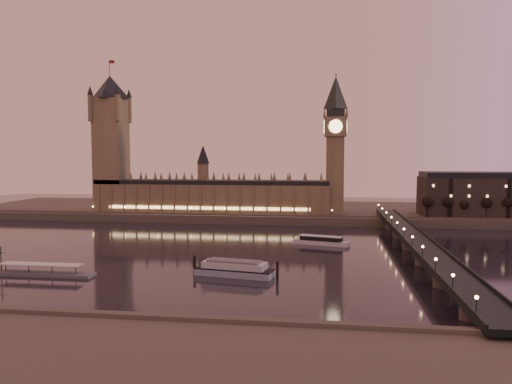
% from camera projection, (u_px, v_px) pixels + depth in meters
% --- Properties ---
extents(ground, '(700.00, 700.00, 0.00)m').
position_uv_depth(ground, '(233.00, 252.00, 259.69)').
color(ground, black).
rests_on(ground, ground).
extents(far_embankment, '(560.00, 130.00, 6.00)m').
position_uv_depth(far_embankment, '(304.00, 212.00, 418.31)').
color(far_embankment, '#423D35').
rests_on(far_embankment, ground).
extents(palace_of_westminster, '(180.00, 26.62, 52.00)m').
position_uv_depth(palace_of_westminster, '(211.00, 192.00, 383.10)').
color(palace_of_westminster, brown).
rests_on(palace_of_westminster, ground).
extents(victoria_tower, '(31.68, 31.68, 118.00)m').
position_uv_depth(victoria_tower, '(111.00, 135.00, 390.82)').
color(victoria_tower, brown).
rests_on(victoria_tower, ground).
extents(big_ben, '(17.68, 17.68, 104.00)m').
position_uv_depth(big_ben, '(335.00, 137.00, 367.02)').
color(big_ben, brown).
rests_on(big_ben, ground).
extents(westminster_bridge, '(13.20, 260.00, 15.30)m').
position_uv_depth(westminster_bridge, '(415.00, 246.00, 246.68)').
color(westminster_bridge, black).
rests_on(westminster_bridge, ground).
extents(bare_tree_0, '(6.76, 6.76, 13.74)m').
position_uv_depth(bare_tree_0, '(428.00, 204.00, 349.81)').
color(bare_tree_0, black).
rests_on(bare_tree_0, ground).
extents(bare_tree_1, '(6.76, 6.76, 13.74)m').
position_uv_depth(bare_tree_1, '(447.00, 204.00, 348.04)').
color(bare_tree_1, black).
rests_on(bare_tree_1, ground).
extents(bare_tree_2, '(6.76, 6.76, 13.74)m').
position_uv_depth(bare_tree_2, '(466.00, 204.00, 346.28)').
color(bare_tree_2, black).
rests_on(bare_tree_2, ground).
extents(bare_tree_3, '(6.76, 6.76, 13.74)m').
position_uv_depth(bare_tree_3, '(486.00, 204.00, 344.52)').
color(bare_tree_3, black).
rests_on(bare_tree_3, ground).
extents(bare_tree_4, '(6.76, 6.76, 13.74)m').
position_uv_depth(bare_tree_4, '(505.00, 205.00, 342.75)').
color(bare_tree_4, black).
rests_on(bare_tree_4, ground).
extents(cruise_boat_a, '(32.23, 14.60, 5.05)m').
position_uv_depth(cruise_boat_a, '(321.00, 241.00, 280.52)').
color(cruise_boat_a, silver).
rests_on(cruise_boat_a, ground).
extents(moored_barge, '(37.61, 14.67, 6.99)m').
position_uv_depth(moored_barge, '(234.00, 269.00, 208.26)').
color(moored_barge, '#8895AD').
rests_on(moored_barge, ground).
extents(pontoon_pier, '(44.07, 7.34, 11.75)m').
position_uv_depth(pontoon_pier, '(42.00, 272.00, 208.76)').
color(pontoon_pier, '#595B5E').
rests_on(pontoon_pier, ground).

